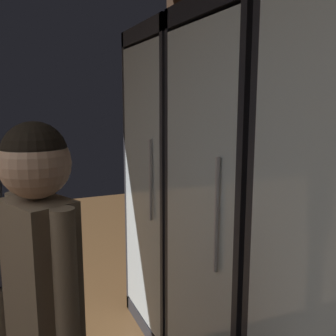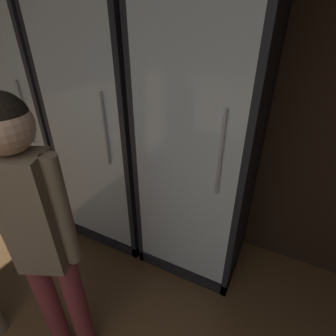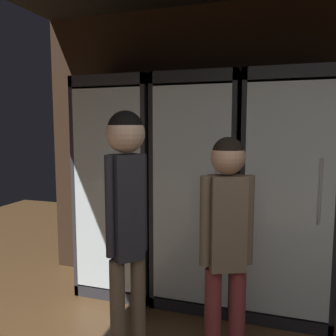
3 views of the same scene
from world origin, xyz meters
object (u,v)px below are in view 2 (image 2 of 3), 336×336
at_px(cooler_center, 203,144).
at_px(shopper_near, 38,229).
at_px(cooler_far_left, 46,113).
at_px(cooler_left, 113,127).

xyz_separation_m(cooler_center, shopper_near, (-0.37, -1.08, -0.05)).
bearing_deg(cooler_far_left, cooler_center, 0.00).
bearing_deg(shopper_near, cooler_far_left, 137.94).
bearing_deg(shopper_near, cooler_left, 111.00).
xyz_separation_m(cooler_far_left, shopper_near, (1.19, -1.08, -0.04)).
bearing_deg(cooler_left, cooler_center, -0.06).
xyz_separation_m(cooler_left, cooler_center, (0.78, -0.00, 0.01)).
height_order(cooler_far_left, cooler_left, same).
height_order(cooler_left, shopper_near, cooler_left).
relative_size(cooler_left, cooler_center, 1.00).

